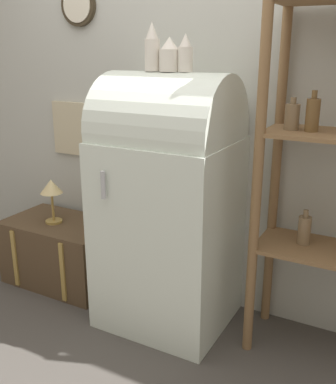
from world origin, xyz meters
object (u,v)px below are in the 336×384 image
vase_left (152,48)px  desk_lamp (51,190)px  vase_right (185,54)px  vase_center (169,56)px  suitcase_trunk (63,251)px  refrigerator (168,200)px

vase_left → desk_lamp: (-0.78, 0.02, -0.88)m
vase_right → desk_lamp: vase_right is taller
vase_center → vase_right: (0.09, 0.00, 0.01)m
suitcase_trunk → vase_left: 1.52m
refrigerator → vase_center: (0.01, 0.00, 0.76)m
vase_right → vase_left: bearing=-176.0°
vase_right → vase_center: bearing=-177.9°
suitcase_trunk → vase_center: (0.85, -0.04, 1.28)m
desk_lamp → vase_center: bearing=-0.7°
vase_left → vase_center: bearing=5.6°
vase_center → desk_lamp: size_ratio=0.56×
suitcase_trunk → vase_center: 1.54m
refrigerator → vase_center: 0.76m
refrigerator → vase_center: vase_center is taller
vase_right → suitcase_trunk: bearing=177.7°
suitcase_trunk → desk_lamp: (-0.03, -0.03, 0.44)m
suitcase_trunk → vase_right: (0.94, -0.04, 1.29)m
refrigerator → suitcase_trunk: bearing=177.2°
vase_left → desk_lamp: vase_left is taller
vase_left → vase_center: 0.10m
vase_center → vase_right: 0.09m
vase_left → desk_lamp: bearing=178.5°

